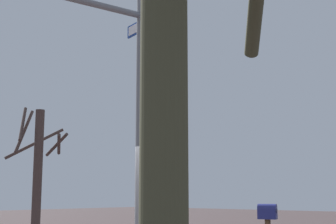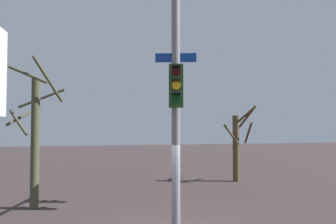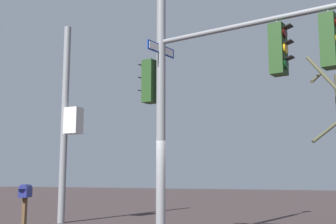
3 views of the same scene
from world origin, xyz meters
The scene contains 4 objects.
main_signal_pole_assembly centered at (1.19, -0.22, 4.52)m, with size 5.76×3.86×8.38m.
mailbox centered at (-4.06, 0.04, 1.11)m, with size 0.37×0.49×1.41m.
bare_tree_behind_pole centered at (4.32, 4.21, 2.67)m, with size 1.95×1.96×5.42m.
bare_tree_across_street centered at (-2.37, -7.03, 2.37)m, with size 2.04×2.17×4.41m.
Camera 1 is at (6.61, 6.24, 1.64)m, focal length 53.22 mm.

